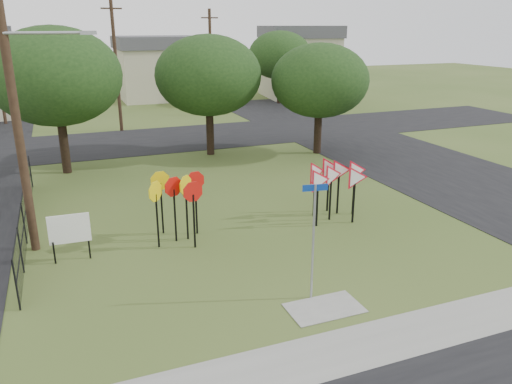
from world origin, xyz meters
The scene contains 20 objects.
ground centered at (0.00, 0.00, 0.00)m, with size 140.00×140.00×0.00m, color #3A4F1D.
sidewalk centered at (0.00, -4.20, 0.01)m, with size 30.00×1.60×0.02m, color gray.
planting_strip centered at (0.00, -5.40, 0.01)m, with size 30.00×0.80×0.02m, color #3A4F1D.
street_right centered at (12.00, 10.00, 0.01)m, with size 8.00×50.00×0.02m, color black.
street_far centered at (0.00, 20.00, 0.01)m, with size 60.00×8.00×0.02m, color black.
curb_pad centered at (0.00, -2.40, 0.01)m, with size 2.00×1.20×0.02m, color gray.
street_name_sign centered at (-0.08, -1.77, 1.88)m, with size 0.68×0.14×3.32m.
stop_sign_cluster centered at (-2.57, 3.46, 1.76)m, with size 2.17×1.77×2.37m.
yield_sign_cluster centered at (3.57, 3.41, 1.70)m, with size 2.96×1.77×2.31m.
info_board centered at (-6.16, 3.10, 1.06)m, with size 1.28×0.09×1.59m.
utility_pole_main centered at (-7.24, 4.50, 5.21)m, with size 3.55×0.33×10.00m.
far_pole_a centered at (-2.00, 24.00, 4.60)m, with size 1.40×0.24×9.00m.
far_pole_b centered at (6.00, 28.00, 4.35)m, with size 1.40×0.24×8.50m.
fence_run centered at (-7.60, 6.25, 0.78)m, with size 0.05×11.55×1.50m.
house_mid centered at (4.00, 40.00, 3.15)m, with size 8.40×8.40×6.20m.
house_right centered at (18.00, 36.00, 3.65)m, with size 8.30×8.30×7.20m.
tree_near_left centered at (-6.00, 14.00, 4.86)m, with size 6.40×6.40×7.27m.
tree_near_mid centered at (2.00, 15.00, 4.54)m, with size 6.00×6.00×6.80m.
tree_near_right centered at (8.00, 13.00, 4.22)m, with size 5.60×5.60×6.33m.
tree_far_right centered at (14.00, 32.00, 4.54)m, with size 6.00×6.00×6.80m.
Camera 1 is at (-6.00, -12.61, 7.21)m, focal length 35.00 mm.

